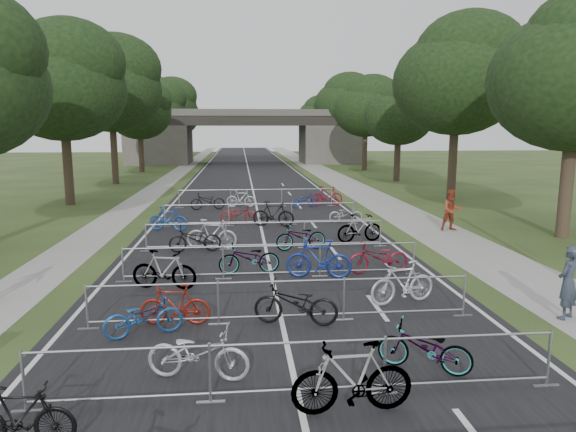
% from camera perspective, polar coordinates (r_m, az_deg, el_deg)
% --- Properties ---
extents(road, '(11.00, 140.00, 0.01)m').
position_cam_1_polar(road, '(54.91, -4.36, 4.83)').
color(road, black).
rests_on(road, ground).
extents(sidewalk_right, '(3.00, 140.00, 0.01)m').
position_cam_1_polar(sidewalk_right, '(55.63, 3.94, 4.90)').
color(sidewalk_right, gray).
rests_on(sidewalk_right, ground).
extents(sidewalk_left, '(2.00, 140.00, 0.01)m').
position_cam_1_polar(sidewalk_left, '(55.29, -12.18, 4.67)').
color(sidewalk_left, gray).
rests_on(sidewalk_left, ground).
extents(lane_markings, '(0.12, 140.00, 0.00)m').
position_cam_1_polar(lane_markings, '(54.91, -4.36, 4.82)').
color(lane_markings, silver).
rests_on(lane_markings, ground).
extents(overpass_bridge, '(31.00, 8.00, 7.05)m').
position_cam_1_polar(overpass_bridge, '(69.71, -4.63, 8.77)').
color(overpass_bridge, '#4D4A45').
rests_on(overpass_bridge, ground).
extents(tree_left_1, '(7.56, 7.56, 11.53)m').
position_cam_1_polar(tree_left_1, '(34.35, -23.70, 13.30)').
color(tree_left_1, '#33261C').
rests_on(tree_left_1, ground).
extents(tree_right_1, '(8.18, 8.18, 12.47)m').
position_cam_1_polar(tree_right_1, '(35.67, 18.49, 14.42)').
color(tree_right_1, '#33261C').
rests_on(tree_right_1, ground).
extents(tree_left_2, '(8.40, 8.40, 12.81)m').
position_cam_1_polar(tree_left_2, '(45.95, -19.02, 13.51)').
color(tree_left_2, '#33261C').
rests_on(tree_left_2, ground).
extents(tree_right_2, '(6.16, 6.16, 9.39)m').
position_cam_1_polar(tree_right_2, '(46.81, 12.36, 11.06)').
color(tree_right_2, '#33261C').
rests_on(tree_right_2, ground).
extents(tree_left_3, '(6.72, 6.72, 10.25)m').
position_cam_1_polar(tree_left_3, '(57.60, -16.11, 11.17)').
color(tree_left_3, '#33261C').
rests_on(tree_left_3, ground).
extents(tree_right_3, '(7.17, 7.17, 10.93)m').
position_cam_1_polar(tree_right_3, '(58.39, 8.77, 11.83)').
color(tree_right_3, '#33261C').
rests_on(tree_right_3, ground).
extents(tree_left_4, '(7.56, 7.56, 11.53)m').
position_cam_1_polar(tree_left_4, '(69.46, -14.30, 11.61)').
color(tree_left_4, '#33261C').
rests_on(tree_left_4, ground).
extents(tree_right_4, '(8.18, 8.18, 12.47)m').
position_cam_1_polar(tree_right_4, '(70.12, 6.36, 12.32)').
color(tree_right_4, '#33261C').
rests_on(tree_right_4, ground).
extents(tree_left_5, '(8.40, 8.40, 12.81)m').
position_cam_1_polar(tree_left_5, '(81.37, -13.02, 11.93)').
color(tree_left_5, '#33261C').
rests_on(tree_left_5, ground).
extents(tree_right_5, '(6.16, 6.16, 9.39)m').
position_cam_1_polar(tree_right_5, '(81.85, 4.61, 10.60)').
color(tree_right_5, '#33261C').
rests_on(tree_right_5, ground).
extents(tree_left_6, '(6.72, 6.72, 10.25)m').
position_cam_1_polar(tree_left_6, '(93.23, -12.00, 10.65)').
color(tree_left_6, '#33261C').
rests_on(tree_left_6, ground).
extents(tree_right_6, '(7.17, 7.17, 10.93)m').
position_cam_1_polar(tree_right_6, '(93.71, 3.33, 11.11)').
color(tree_right_6, '#33261C').
rests_on(tree_right_6, ground).
extents(barrier_row_1, '(9.70, 0.08, 1.10)m').
position_cam_1_polar(barrier_row_1, '(9.33, 1.20, -16.71)').
color(barrier_row_1, '#A2A4A9').
rests_on(barrier_row_1, ground).
extents(barrier_row_2, '(9.70, 0.08, 1.10)m').
position_cam_1_polar(barrier_row_2, '(12.64, -0.69, -9.45)').
color(barrier_row_2, '#A2A4A9').
rests_on(barrier_row_2, ground).
extents(barrier_row_3, '(9.70, 0.08, 1.10)m').
position_cam_1_polar(barrier_row_3, '(16.27, -1.79, -5.06)').
color(barrier_row_3, '#A2A4A9').
rests_on(barrier_row_3, ground).
extents(barrier_row_4, '(9.70, 0.08, 1.10)m').
position_cam_1_polar(barrier_row_4, '(20.15, -2.51, -2.16)').
color(barrier_row_4, '#A2A4A9').
rests_on(barrier_row_4, ground).
extents(barrier_row_5, '(9.70, 0.08, 1.10)m').
position_cam_1_polar(barrier_row_5, '(25.06, -3.09, 0.20)').
color(barrier_row_5, '#A2A4A9').
rests_on(barrier_row_5, ground).
extents(barrier_row_6, '(9.70, 0.08, 1.10)m').
position_cam_1_polar(barrier_row_6, '(30.99, -3.54, 2.03)').
color(barrier_row_6, '#A2A4A9').
rests_on(barrier_row_6, ground).
extents(bike_4, '(1.66, 0.51, 0.99)m').
position_cam_1_polar(bike_4, '(9.04, -27.68, -19.19)').
color(bike_4, black).
rests_on(bike_4, ground).
extents(bike_5, '(2.08, 1.11, 1.04)m').
position_cam_1_polar(bike_5, '(10.13, -9.94, -14.79)').
color(bike_5, '#AEAFB6').
rests_on(bike_5, ground).
extents(bike_6, '(2.08, 0.66, 1.24)m').
position_cam_1_polar(bike_6, '(8.96, 7.15, -17.47)').
color(bike_6, '#A2A4A9').
rests_on(bike_6, ground).
extents(bike_7, '(1.91, 1.41, 0.96)m').
position_cam_1_polar(bike_7, '(10.62, 14.92, -14.02)').
color(bike_7, '#A2A4A9').
rests_on(bike_7, ground).
extents(bike_8, '(1.88, 1.13, 0.93)m').
position_cam_1_polar(bike_8, '(12.33, -15.79, -10.72)').
color(bike_8, navy).
rests_on(bike_8, ground).
extents(bike_9, '(1.73, 0.61, 1.02)m').
position_cam_1_polar(bike_9, '(12.79, -12.45, -9.62)').
color(bike_9, maroon).
rests_on(bike_9, ground).
extents(bike_10, '(2.15, 1.18, 1.07)m').
position_cam_1_polar(bike_10, '(12.50, 0.86, -9.72)').
color(bike_10, black).
rests_on(bike_10, ground).
extents(bike_11, '(2.02, 1.03, 1.17)m').
position_cam_1_polar(bike_11, '(14.26, 12.62, -7.28)').
color(bike_11, '#B9BAC1').
rests_on(bike_11, ground).
extents(bike_12, '(2.02, 0.96, 1.17)m').
position_cam_1_polar(bike_12, '(15.57, -13.60, -5.86)').
color(bike_12, '#A2A4A9').
rests_on(bike_12, ground).
extents(bike_13, '(2.04, 0.88, 1.04)m').
position_cam_1_polar(bike_13, '(16.76, -4.33, -4.72)').
color(bike_13, '#A2A4A9').
rests_on(bike_13, ground).
extents(bike_14, '(2.15, 0.98, 1.25)m').
position_cam_1_polar(bike_14, '(16.22, 3.46, -4.82)').
color(bike_14, navy).
rests_on(bike_14, ground).
extents(bike_15, '(2.07, 0.86, 1.06)m').
position_cam_1_polar(bike_15, '(17.04, 10.04, -4.56)').
color(bike_15, maroon).
rests_on(bike_15, ground).
extents(bike_16, '(2.04, 0.90, 1.04)m').
position_cam_1_polar(bike_16, '(19.91, -10.30, -2.53)').
color(bike_16, black).
rests_on(bike_16, ground).
extents(bike_17, '(2.04, 0.81, 1.19)m').
position_cam_1_polar(bike_17, '(20.26, -8.48, -2.04)').
color(bike_17, '#B0AFB7').
rests_on(bike_17, ground).
extents(bike_18, '(2.11, 1.09, 1.05)m').
position_cam_1_polar(bike_18, '(19.95, 1.47, -2.33)').
color(bike_18, '#A2A4A9').
rests_on(bike_18, ground).
extents(bike_19, '(2.05, 0.95, 1.19)m').
position_cam_1_polar(bike_19, '(21.48, 7.97, -1.36)').
color(bike_19, '#A2A4A9').
rests_on(bike_19, ground).
extents(bike_20, '(1.94, 1.01, 1.12)m').
position_cam_1_polar(bike_20, '(24.29, -13.18, -0.32)').
color(bike_20, navy).
rests_on(bike_20, ground).
extents(bike_21, '(1.94, 0.99, 0.97)m').
position_cam_1_polar(bike_21, '(25.65, -5.52, 0.25)').
color(bike_21, maroon).
rests_on(bike_21, ground).
extents(bike_22, '(2.11, 1.06, 1.22)m').
position_cam_1_polar(bike_22, '(24.68, -1.64, 0.21)').
color(bike_22, black).
rests_on(bike_22, ground).
extents(bike_23, '(1.69, 0.62, 0.88)m').
position_cam_1_polar(bike_23, '(25.90, 6.44, 0.23)').
color(bike_23, '#96979D').
rests_on(bike_23, ground).
extents(bike_24, '(2.06, 0.97, 1.04)m').
position_cam_1_polar(bike_24, '(30.07, -8.91, 1.64)').
color(bike_24, black).
rests_on(bike_24, ground).
extents(bike_25, '(1.79, 0.72, 1.05)m').
position_cam_1_polar(bike_25, '(30.89, -5.26, 1.95)').
color(bike_25, '#A5A5AD').
rests_on(bike_25, ground).
extents(bike_26, '(1.81, 1.18, 0.90)m').
position_cam_1_polar(bike_26, '(30.58, 1.79, 1.76)').
color(bike_26, navy).
rests_on(bike_26, ground).
extents(bike_27, '(2.03, 0.71, 1.20)m').
position_cam_1_polar(bike_27, '(31.48, 4.31, 2.24)').
color(bike_27, maroon).
rests_on(bike_27, ground).
extents(pedestrian_a, '(0.81, 0.75, 1.86)m').
position_cam_1_polar(pedestrian_a, '(14.52, 28.68, -6.53)').
color(pedestrian_a, '#2D3543').
rests_on(pedestrian_a, ground).
extents(pedestrian_b, '(0.93, 0.73, 1.91)m').
position_cam_1_polar(pedestrian_b, '(24.84, 17.72, 0.61)').
color(pedestrian_b, maroon).
rests_on(pedestrian_b, ground).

